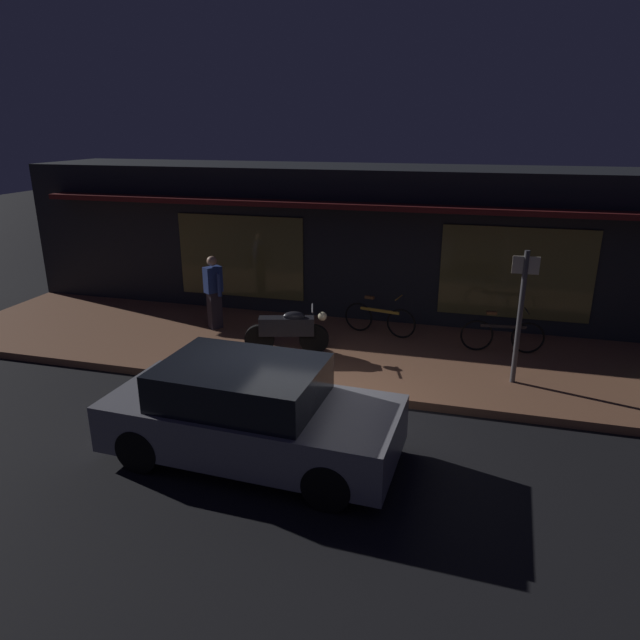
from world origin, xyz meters
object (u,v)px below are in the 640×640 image
person_photographer (214,291)px  bicycle_extra (379,319)px  motorcycle (288,330)px  bicycle_parked (502,335)px  sign_post (521,310)px  parked_car_near (249,413)px

person_photographer → bicycle_extra: bearing=8.8°
motorcycle → bicycle_parked: motorcycle is taller
person_photographer → sign_post: sign_post is taller
motorcycle → bicycle_parked: 4.33m
bicycle_extra → sign_post: (2.74, -1.83, 1.00)m
sign_post → parked_car_near: 5.05m
motorcycle → bicycle_extra: (1.58, 1.57, -0.14)m
person_photographer → parked_car_near: (2.69, -4.58, -0.32)m
motorcycle → person_photographer: bearing=154.2°
person_photographer → motorcycle: bearing=-25.8°
person_photographer → parked_car_near: person_photographer is taller
bicycle_parked → sign_post: sign_post is taller
bicycle_parked → person_photographer: size_ratio=0.99×
bicycle_extra → person_photographer: person_photographer is taller
motorcycle → sign_post: (4.32, -0.26, 0.86)m
motorcycle → parked_car_near: bearing=-80.3°
bicycle_extra → parked_car_near: parked_car_near is taller
bicycle_extra → person_photographer: (-3.67, -0.57, 0.52)m
bicycle_parked → person_photographer: (-6.24, -0.19, 0.52)m
parked_car_near → motorcycle: bearing=99.7°
sign_post → motorcycle: bearing=176.6°
bicycle_extra → person_photographer: 3.75m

